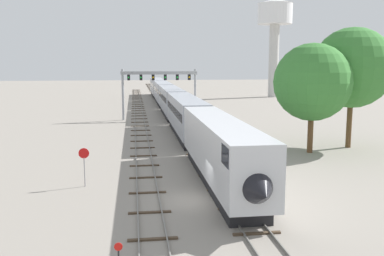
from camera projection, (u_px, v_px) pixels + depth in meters
name	position (u px, v px, depth m)	size (l,w,h in m)	color
ground_plane	(202.00, 200.00, 28.20)	(400.00, 400.00, 0.00)	gray
track_main	(165.00, 107.00, 87.22)	(2.60, 200.00, 0.16)	slate
track_near	(139.00, 120.00, 66.89)	(2.60, 160.00, 0.16)	slate
passenger_train	(171.00, 100.00, 73.39)	(3.04, 105.20, 4.80)	silver
signal_gantry	(159.00, 82.00, 67.49)	(12.10, 0.49, 8.03)	#999BA0
water_tower	(275.00, 21.00, 111.17)	(9.11, 9.11, 25.47)	beige
stop_sign	(84.00, 162.00, 31.04)	(0.76, 0.08, 2.88)	gray
trackside_tree_left	(312.00, 82.00, 42.19)	(7.71, 7.71, 10.96)	brown
trackside_tree_mid	(352.00, 68.00, 44.59)	(8.42, 8.42, 12.70)	brown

